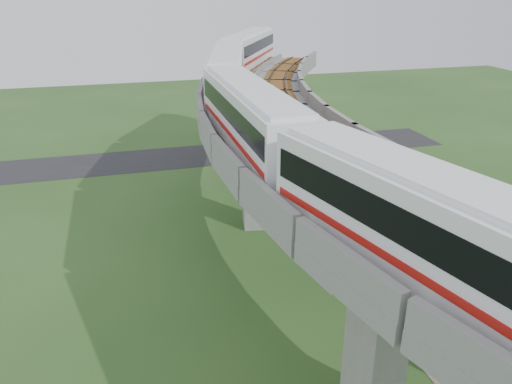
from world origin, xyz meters
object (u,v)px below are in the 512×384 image
at_px(car_white, 469,299).
at_px(car_red, 497,263).
at_px(metro_train, 267,90).
at_px(car_dark, 488,261).

relative_size(car_white, car_red, 0.84).
bearing_deg(metro_train, car_white, -47.23).
xyz_separation_m(metro_train, car_red, (14.90, -7.99, -11.61)).
bearing_deg(car_white, car_dark, 32.06).
xyz_separation_m(metro_train, car_white, (10.25, -11.08, -11.69)).
bearing_deg(metro_train, car_dark, -27.18).
relative_size(metro_train, car_white, 18.11).
height_order(car_red, car_dark, car_red).
relative_size(car_red, car_dark, 1.04).
bearing_deg(car_red, metro_train, -138.11).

